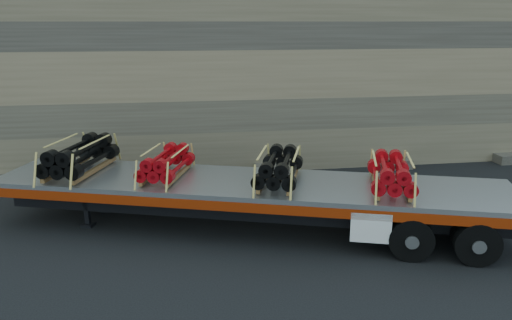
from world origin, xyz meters
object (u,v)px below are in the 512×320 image
(trailer, at_px, (249,205))
(bundle_front, at_px, (80,157))
(bundle_rear, at_px, (391,174))
(bundle_midrear, at_px, (279,168))
(bundle_midfront, at_px, (166,164))

(trailer, relative_size, bundle_front, 5.57)
(bundle_front, bearing_deg, bundle_rear, 0.00)
(bundle_midrear, xyz_separation_m, bundle_rear, (2.78, -0.93, -0.01))
(trailer, bearing_deg, bundle_front, -180.00)
(bundle_midfront, xyz_separation_m, bundle_rear, (5.77, -1.94, 0.02))
(trailer, xyz_separation_m, bundle_midrear, (0.78, -0.26, 1.10))
(trailer, xyz_separation_m, bundle_midfront, (-2.21, 0.74, 1.07))
(bundle_midfront, relative_size, bundle_midrear, 0.93)
(bundle_midrear, bearing_deg, bundle_midfront, -180.00)
(bundle_front, bearing_deg, bundle_midrear, 0.00)
(trailer, xyz_separation_m, bundle_front, (-4.67, 1.57, 1.15))
(bundle_front, height_order, bundle_rear, bundle_front)
(bundle_front, relative_size, bundle_midfront, 1.21)
(bundle_front, relative_size, bundle_rear, 1.15)
(trailer, distance_m, bundle_midfront, 2.57)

